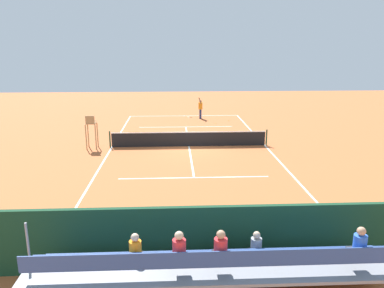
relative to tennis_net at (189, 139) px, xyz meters
The scene contains 12 objects.
ground_plane 0.50m from the tennis_net, ahead, with size 60.00×60.00×0.00m, color #BC6033.
court_line_markings 0.50m from the tennis_net, 90.00° to the right, with size 10.10×22.20×0.01m.
tennis_net is the anchor object (origin of this frame).
backdrop_wall 14.01m from the tennis_net, 90.00° to the left, with size 18.00×0.16×2.00m, color #194228.
bleacher_stand 15.38m from the tennis_net, 90.12° to the left, with size 9.06×2.40×2.48m.
umpire_chair 6.26m from the tennis_net, ahead, with size 0.67×0.67×2.14m.
courtside_bench 13.40m from the tennis_net, 97.88° to the left, with size 1.80×0.40×0.93m.
equipment_bag 13.41m from the tennis_net, 91.15° to the left, with size 0.90×0.36×0.36m, color #B22D2D.
tennis_player 9.69m from the tennis_net, 98.48° to the right, with size 0.46×0.56×1.93m.
tennis_racket 10.31m from the tennis_net, 92.13° to the right, with size 0.56×0.44×0.03m.
tennis_ball_near 7.69m from the tennis_net, 109.13° to the right, with size 0.07×0.07×0.07m, color #CCDB33.
tennis_ball_far 9.36m from the tennis_net, 114.29° to the right, with size 0.07×0.07×0.07m, color #CCDB33.
Camera 1 is at (0.98, 23.80, 6.40)m, focal length 35.33 mm.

